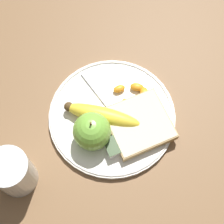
{
  "coord_description": "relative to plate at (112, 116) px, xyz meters",
  "views": [
    {
      "loc": [
        -0.11,
        -0.27,
        0.74
      ],
      "look_at": [
        0.0,
        0.0,
        0.03
      ],
      "focal_mm": 60.0,
      "sensor_mm": 36.0,
      "label": 1
    }
  ],
  "objects": [
    {
      "name": "orange_segment_2",
      "position": [
        0.04,
        0.01,
        0.01
      ],
      "size": [
        0.02,
        0.03,
        0.02
      ],
      "color": "orange",
      "rests_on": "plate"
    },
    {
      "name": "apple",
      "position": [
        -0.05,
        -0.03,
        0.04
      ],
      "size": [
        0.08,
        0.08,
        0.09
      ],
      "color": "#72B23D",
      "rests_on": "plate"
    },
    {
      "name": "plate",
      "position": [
        0.0,
        0.0,
        0.0
      ],
      "size": [
        0.27,
        0.27,
        0.01
      ],
      "color": "silver",
      "rests_on": "ground_plane"
    },
    {
      "name": "orange_segment_4",
      "position": [
        0.02,
        -0.0,
        0.01
      ],
      "size": [
        0.03,
        0.02,
        0.02
      ],
      "color": "orange",
      "rests_on": "plate"
    },
    {
      "name": "jam_packet",
      "position": [
        -0.02,
        -0.07,
        0.01
      ],
      "size": [
        0.05,
        0.04,
        0.02
      ],
      "color": "white",
      "rests_on": "plate"
    },
    {
      "name": "orange_segment_0",
      "position": [
        0.08,
        0.02,
        0.01
      ],
      "size": [
        0.03,
        0.04,
        0.02
      ],
      "color": "orange",
      "rests_on": "plate"
    },
    {
      "name": "ground_plane",
      "position": [
        0.0,
        0.0,
        -0.01
      ],
      "size": [
        3.0,
        3.0,
        0.0
      ],
      "primitive_type": "plane",
      "color": "brown"
    },
    {
      "name": "orange_segment_1",
      "position": [
        0.07,
        0.04,
        0.01
      ],
      "size": [
        0.03,
        0.03,
        0.02
      ],
      "color": "orange",
      "rests_on": "plate"
    },
    {
      "name": "fork",
      "position": [
        0.01,
        0.0,
        0.01
      ],
      "size": [
        0.07,
        0.2,
        0.0
      ],
      "rotation": [
        0.0,
        0.0,
        11.24
      ],
      "color": "#B2B2B7",
      "rests_on": "plate"
    },
    {
      "name": "juice_glass",
      "position": [
        -0.22,
        -0.05,
        0.04
      ],
      "size": [
        0.08,
        0.08,
        0.1
      ],
      "color": "silver",
      "rests_on": "ground_plane"
    },
    {
      "name": "orange_segment_3",
      "position": [
        0.04,
        0.05,
        0.01
      ],
      "size": [
        0.03,
        0.02,
        0.01
      ],
      "color": "orange",
      "rests_on": "plate"
    },
    {
      "name": "banana",
      "position": [
        -0.02,
        0.0,
        0.02
      ],
      "size": [
        0.15,
        0.12,
        0.04
      ],
      "color": "yellow",
      "rests_on": "plate"
    },
    {
      "name": "bread_slice",
      "position": [
        0.04,
        -0.04,
        0.02
      ],
      "size": [
        0.13,
        0.12,
        0.02
      ],
      "color": "tan",
      "rests_on": "plate"
    }
  ]
}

